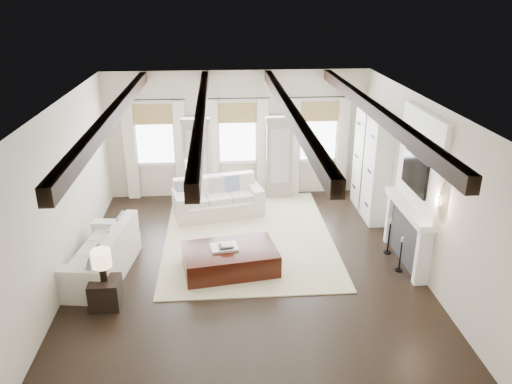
{
  "coord_description": "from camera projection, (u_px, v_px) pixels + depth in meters",
  "views": [
    {
      "loc": [
        -0.46,
        -8.39,
        5.01
      ],
      "look_at": [
        0.26,
        1.02,
        1.15
      ],
      "focal_mm": 35.0,
      "sensor_mm": 36.0,
      "label": 1
    }
  ],
  "objects": [
    {
      "name": "book_lower",
      "position": [
        226.0,
        246.0,
        9.37
      ],
      "size": [
        0.29,
        0.24,
        0.04
      ],
      "primitive_type": "cube",
      "rotation": [
        0.0,
        0.0,
        0.15
      ],
      "color": "#262628",
      "rests_on": "tray"
    },
    {
      "name": "room_shell",
      "position": [
        281.0,
        159.0,
        9.83
      ],
      "size": [
        6.54,
        7.54,
        3.22
      ],
      "color": "beige",
      "rests_on": "ground"
    },
    {
      "name": "sofa_back",
      "position": [
        218.0,
        200.0,
        11.83
      ],
      "size": [
        2.21,
        1.36,
        0.88
      ],
      "color": "silver",
      "rests_on": "ground"
    },
    {
      "name": "sofa_left",
      "position": [
        103.0,
        257.0,
        9.31
      ],
      "size": [
        1.24,
        2.2,
        0.89
      ],
      "color": "silver",
      "rests_on": "ground"
    },
    {
      "name": "candlestick_far",
      "position": [
        389.0,
        239.0,
        10.07
      ],
      "size": [
        0.16,
        0.16,
        0.77
      ],
      "color": "black",
      "rests_on": "ground"
    },
    {
      "name": "ground",
      "position": [
        247.0,
        267.0,
        9.67
      ],
      "size": [
        7.5,
        7.5,
        0.0
      ],
      "primitive_type": "plane",
      "color": "black",
      "rests_on": "ground"
    },
    {
      "name": "lamp_back",
      "position": [
        192.0,
        167.0,
        12.27
      ],
      "size": [
        0.33,
        0.33,
        0.57
      ],
      "color": "black",
      "rests_on": "side_table_back"
    },
    {
      "name": "tray",
      "position": [
        224.0,
        247.0,
        9.42
      ],
      "size": [
        0.55,
        0.45,
        0.04
      ],
      "primitive_type": "cube",
      "rotation": [
        0.0,
        0.0,
        0.15
      ],
      "color": "white",
      "rests_on": "ottoman"
    },
    {
      "name": "side_table_front",
      "position": [
        106.0,
        293.0,
        8.41
      ],
      "size": [
        0.5,
        0.5,
        0.5
      ],
      "primitive_type": "cube",
      "color": "black",
      "rests_on": "ground"
    },
    {
      "name": "area_rug",
      "position": [
        248.0,
        236.0,
        10.85
      ],
      "size": [
        3.57,
        4.67,
        0.02
      ],
      "primitive_type": "cube",
      "color": "beige",
      "rests_on": "ground"
    },
    {
      "name": "ottoman",
      "position": [
        230.0,
        259.0,
        9.48
      ],
      "size": [
        1.88,
        1.34,
        0.46
      ],
      "primitive_type": "cube",
      "rotation": [
        0.0,
        0.0,
        0.15
      ],
      "color": "black",
      "rests_on": "ground"
    },
    {
      "name": "side_table_back",
      "position": [
        193.0,
        192.0,
        12.52
      ],
      "size": [
        0.37,
        0.37,
        0.55
      ],
      "primitive_type": "cube",
      "color": "black",
      "rests_on": "ground"
    },
    {
      "name": "candlestick_near",
      "position": [
        400.0,
        257.0,
        9.44
      ],
      "size": [
        0.15,
        0.15,
        0.72
      ],
      "color": "black",
      "rests_on": "ground"
    },
    {
      "name": "book_upper",
      "position": [
        227.0,
        245.0,
        9.34
      ],
      "size": [
        0.24,
        0.2,
        0.03
      ],
      "primitive_type": "cube",
      "rotation": [
        0.0,
        0.0,
        0.15
      ],
      "color": "beige",
      "rests_on": "book_lower"
    },
    {
      "name": "lamp_front",
      "position": [
        101.0,
        260.0,
        8.17
      ],
      "size": [
        0.33,
        0.33,
        0.56
      ],
      "color": "black",
      "rests_on": "side_table_front"
    }
  ]
}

